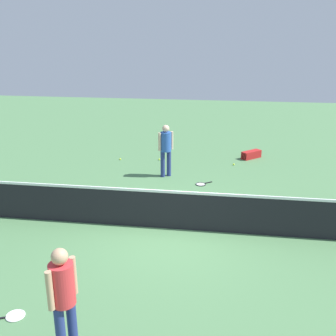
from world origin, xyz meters
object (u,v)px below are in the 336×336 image
(player_far_side, at_px, (63,294))
(tennis_ball_by_net, at_px, (120,159))
(tennis_ball_near_player, at_px, (159,159))
(equipment_bag, at_px, (251,155))
(tennis_racket_far_player, at_px, (14,316))
(tennis_ball_midcourt, at_px, (234,164))
(tennis_racket_near_player, at_px, (201,184))
(player_near_side, at_px, (166,146))

(player_far_side, relative_size, tennis_ball_by_net, 25.76)
(player_far_side, bearing_deg, tennis_ball_near_player, -88.29)
(tennis_ball_by_net, bearing_deg, equipment_bag, -169.03)
(tennis_racket_far_player, distance_m, tennis_ball_midcourt, 9.39)
(tennis_racket_far_player, height_order, tennis_ball_near_player, tennis_ball_near_player)
(tennis_racket_near_player, bearing_deg, equipment_bag, -118.09)
(equipment_bag, bearing_deg, tennis_ball_near_player, 12.52)
(player_near_side, distance_m, tennis_racket_far_player, 7.37)
(player_near_side, bearing_deg, tennis_ball_by_net, -37.96)
(tennis_ball_by_net, bearing_deg, tennis_racket_far_player, 93.47)
(tennis_racket_far_player, height_order, tennis_ball_by_net, tennis_ball_by_net)
(tennis_racket_far_player, distance_m, tennis_ball_near_player, 8.91)
(player_near_side, height_order, tennis_racket_near_player, player_near_side)
(tennis_racket_near_player, relative_size, tennis_ball_by_net, 8.54)
(player_near_side, height_order, player_far_side, same)
(tennis_ball_midcourt, height_order, equipment_bag, equipment_bag)
(player_far_side, relative_size, tennis_ball_near_player, 25.76)
(tennis_ball_near_player, relative_size, tennis_ball_by_net, 1.00)
(tennis_racket_far_player, height_order, equipment_bag, equipment_bag)
(tennis_ball_midcourt, xyz_separation_m, equipment_bag, (-0.62, -0.94, 0.11))
(player_near_side, relative_size, tennis_ball_near_player, 25.76)
(player_near_side, xyz_separation_m, tennis_ball_by_net, (1.94, -1.51, -0.98))
(tennis_racket_near_player, relative_size, tennis_ball_near_player, 8.54)
(player_far_side, bearing_deg, player_near_side, -91.62)
(player_far_side, xyz_separation_m, equipment_bag, (-3.05, -10.21, -0.87))
(player_far_side, height_order, tennis_ball_by_net, player_far_side)
(tennis_ball_near_player, distance_m, tennis_ball_by_net, 1.45)
(player_far_side, height_order, tennis_ball_midcourt, player_far_side)
(tennis_racket_near_player, xyz_separation_m, tennis_ball_midcourt, (-1.00, -2.10, 0.02))
(tennis_ball_near_player, bearing_deg, tennis_racket_far_player, 84.15)
(tennis_racket_far_player, height_order, tennis_ball_midcourt, tennis_ball_midcourt)
(player_near_side, xyz_separation_m, tennis_racket_near_player, (-1.20, 0.60, -1.00))
(player_near_side, bearing_deg, tennis_racket_far_player, 78.86)
(tennis_racket_near_player, relative_size, equipment_bag, 0.73)
(player_far_side, height_order, equipment_bag, player_far_side)
(player_far_side, distance_m, tennis_ball_near_player, 9.53)
(player_near_side, distance_m, tennis_ball_by_net, 2.64)
(tennis_racket_near_player, xyz_separation_m, tennis_racket_far_player, (2.62, 6.57, 0.00))
(equipment_bag, bearing_deg, tennis_ball_by_net, 10.97)
(tennis_ball_by_net, bearing_deg, tennis_ball_midcourt, 179.77)
(player_far_side, distance_m, tennis_racket_far_player, 1.67)
(player_far_side, xyz_separation_m, tennis_ball_near_player, (0.28, -9.48, -0.98))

